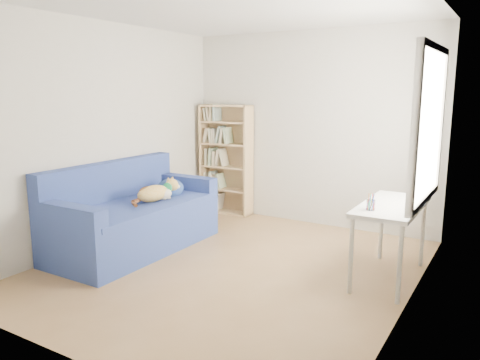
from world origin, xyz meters
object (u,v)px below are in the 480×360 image
Objects in this scene: desk at (391,212)px; pen_cup at (371,204)px; bookshelf at (226,164)px; sofa at (133,217)px.

pen_cup is (-0.11, -0.33, 0.14)m from desk.
bookshelf reaches higher than pen_cup.
sofa reaches higher than desk.
desk is 0.38m from pen_cup.
sofa is 2.70m from pen_cup.
sofa is 2.85m from desk.
desk is at bearing 12.49° from sofa.
bookshelf is at bearing 88.69° from sofa.
bookshelf is (0.04, 1.93, 0.37)m from sofa.
pen_cup is at bearing -108.73° from desk.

